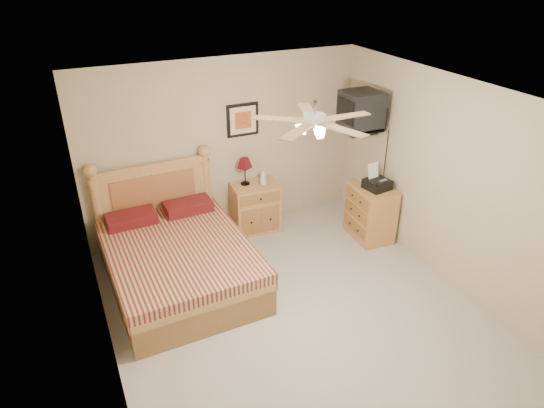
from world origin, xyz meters
The scene contains 17 objects.
floor centered at (0.00, 0.00, 0.00)m, with size 4.50×4.50×0.00m, color #A19A91.
ceiling centered at (0.00, 0.00, 2.50)m, with size 4.00×4.50×0.04m, color white.
wall_back centered at (0.00, 2.25, 1.25)m, with size 4.00×0.04×2.50m, color tan.
wall_front centered at (0.00, -2.25, 1.25)m, with size 4.00×0.04×2.50m, color tan.
wall_left centered at (-2.00, 0.00, 1.25)m, with size 0.04×4.50×2.50m, color tan.
wall_right centered at (2.00, 0.00, 1.25)m, with size 0.04×4.50×2.50m, color tan.
bed centered at (-1.05, 1.12, 0.68)m, with size 1.60×2.10×1.36m, color #AF7C41, non-canonical shape.
nightstand centered at (0.34, 2.00, 0.36)m, with size 0.66×0.50×0.72m, color #A25D33.
table_lamp centered at (0.22, 2.07, 0.92)m, with size 0.22×0.22×0.40m, color #5F0E17, non-canonical shape.
lotion_bottle centered at (0.45, 1.95, 0.84)m, with size 0.09×0.09×0.24m, color silver.
framed_picture centered at (0.27, 2.23, 1.62)m, with size 0.46×0.04×0.46m, color black.
dresser centered at (1.73, 1.08, 0.40)m, with size 0.47×0.68×0.80m, color #B27B3B.
fax_machine centered at (1.74, 1.02, 0.97)m, with size 0.32×0.34×0.34m, color black, non-canonical shape.
magazine_lower centered at (1.66, 1.33, 0.81)m, with size 0.18×0.24×0.02m, color #B8A996.
magazine_upper centered at (1.66, 1.35, 0.83)m, with size 0.18×0.24×0.02m, color tan.
wall_tv centered at (1.75, 1.34, 1.81)m, with size 0.56×0.46×0.58m, color black, non-canonical shape.
ceiling_fan centered at (0.00, -0.20, 2.36)m, with size 1.14×1.14×0.28m, color silver, non-canonical shape.
Camera 1 is at (-2.09, -3.80, 3.71)m, focal length 32.00 mm.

